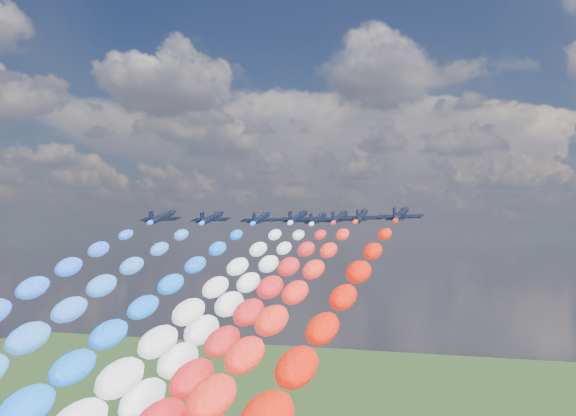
% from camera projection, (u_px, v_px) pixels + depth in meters
% --- Properties ---
extents(jet_0, '(9.57, 12.93, 5.83)m').
position_uv_depth(jet_0, '(162.00, 217.00, 158.41)').
color(jet_0, black).
extents(jet_1, '(9.84, 13.12, 5.83)m').
position_uv_depth(jet_1, '(212.00, 218.00, 163.52)').
color(jet_1, black).
extents(trail_1, '(6.48, 128.55, 51.10)m').
position_uv_depth(trail_1, '(5.00, 369.00, 100.57)').
color(trail_1, blue).
extents(jet_2, '(9.39, 12.80, 5.83)m').
position_uv_depth(jet_2, '(261.00, 218.00, 167.78)').
color(jet_2, black).
extents(trail_2, '(6.48, 128.55, 51.10)m').
position_uv_depth(trail_2, '(93.00, 364.00, 104.82)').
color(trail_2, blue).
extents(jet_3, '(9.97, 13.21, 5.83)m').
position_uv_depth(jet_3, '(298.00, 217.00, 159.61)').
color(jet_3, black).
extents(trail_3, '(6.48, 128.55, 51.10)m').
position_uv_depth(trail_3, '(139.00, 374.00, 96.65)').
color(trail_3, silver).
extents(jet_4, '(10.10, 13.30, 5.83)m').
position_uv_depth(jet_4, '(318.00, 219.00, 172.78)').
color(jet_4, black).
extents(trail_4, '(6.48, 128.55, 51.10)m').
position_uv_depth(trail_4, '(190.00, 358.00, 109.83)').
color(trail_4, silver).
extents(jet_5, '(9.93, 13.18, 5.83)m').
position_uv_depth(jet_5, '(339.00, 217.00, 159.74)').
color(jet_5, black).
extents(trail_5, '(6.48, 128.55, 51.10)m').
position_uv_depth(trail_5, '(208.00, 374.00, 96.78)').
color(trail_5, red).
extents(jet_6, '(10.04, 13.26, 5.83)m').
position_uv_depth(jet_6, '(361.00, 216.00, 148.58)').
color(jet_6, black).
extents(trail_6, '(6.48, 128.55, 51.10)m').
position_uv_depth(trail_6, '(229.00, 392.00, 85.62)').
color(trail_6, red).
extents(jet_7, '(10.12, 13.31, 5.83)m').
position_uv_depth(jet_7, '(400.00, 214.00, 139.72)').
color(jet_7, black).
extents(trail_7, '(6.48, 128.55, 51.10)m').
position_uv_depth(trail_7, '(285.00, 410.00, 76.77)').
color(trail_7, red).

